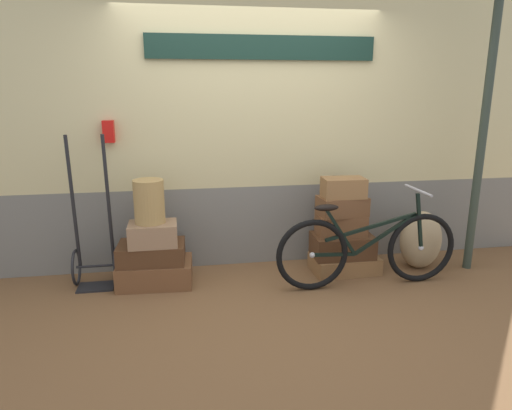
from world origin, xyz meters
TOP-DOWN VIEW (x-y plane):
  - ground at (0.00, 0.00)m, footprint 8.48×5.20m
  - station_building at (0.01, 0.85)m, footprint 6.48×0.74m
  - suitcase_0 at (-0.97, 0.38)m, footprint 0.70×0.48m
  - suitcase_1 at (-0.99, 0.39)m, footprint 0.62×0.42m
  - suitcase_2 at (-0.96, 0.34)m, footprint 0.43×0.31m
  - suitcase_3 at (0.88, 0.37)m, footprint 0.66×0.43m
  - suitcase_4 at (0.85, 0.37)m, footprint 0.59×0.38m
  - suitcase_5 at (0.83, 0.39)m, footprint 0.48×0.30m
  - suitcase_6 at (0.83, 0.38)m, footprint 0.47×0.31m
  - suitcase_7 at (0.83, 0.37)m, footprint 0.41×0.26m
  - wicker_basket at (-0.98, 0.37)m, footprint 0.27×0.27m
  - luggage_trolley at (-1.50, 0.48)m, footprint 0.39×0.39m
  - burlap_sack at (1.66, 0.34)m, footprint 0.42×0.35m
  - bicycle at (0.95, 0.02)m, footprint 1.72×0.46m

SIDE VIEW (x-z plane):
  - ground at x=0.00m, z-range -0.06..0.00m
  - suitcase_3 at x=0.88m, z-range 0.00..0.16m
  - suitcase_0 at x=-0.97m, z-range 0.00..0.22m
  - suitcase_4 at x=0.85m, z-range 0.16..0.38m
  - burlap_sack at x=1.66m, z-range 0.00..0.59m
  - luggage_trolley at x=-1.50m, z-range -0.39..1.00m
  - suitcase_1 at x=-0.99m, z-range 0.22..0.40m
  - bicycle at x=0.95m, z-range -0.10..0.80m
  - suitcase_5 at x=0.83m, z-range 0.38..0.58m
  - suitcase_2 at x=-0.96m, z-range 0.40..0.60m
  - suitcase_6 at x=0.83m, z-range 0.58..0.76m
  - wicker_basket at x=-0.98m, z-range 0.60..0.99m
  - suitcase_7 at x=0.83m, z-range 0.76..0.95m
  - station_building at x=0.01m, z-range 0.00..2.95m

